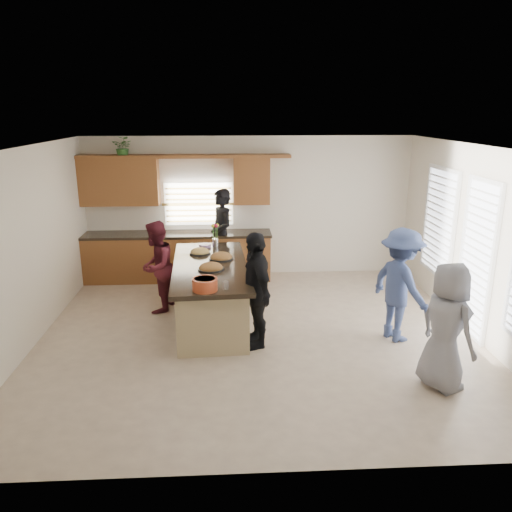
{
  "coord_description": "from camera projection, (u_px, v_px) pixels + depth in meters",
  "views": [
    {
      "loc": [
        -0.4,
        -6.92,
        3.29
      ],
      "look_at": [
        -0.0,
        0.33,
        1.15
      ],
      "focal_mm": 35.0,
      "sensor_mm": 36.0,
      "label": 1
    }
  ],
  "objects": [
    {
      "name": "floor",
      "position": [
        257.0,
        335.0,
        7.58
      ],
      "size": [
        6.5,
        6.5,
        0.0
      ],
      "primitive_type": "plane",
      "color": "beige",
      "rests_on": "ground"
    },
    {
      "name": "room_shell",
      "position": [
        257.0,
        212.0,
        7.04
      ],
      "size": [
        6.52,
        6.02,
        2.81
      ],
      "color": "silver",
      "rests_on": "ground"
    },
    {
      "name": "back_cabinetry",
      "position": [
        175.0,
        235.0,
        9.86
      ],
      "size": [
        4.08,
        0.66,
        2.46
      ],
      "color": "brown",
      "rests_on": "ground"
    },
    {
      "name": "right_wall_glazing",
      "position": [
        479.0,
        249.0,
        7.24
      ],
      "size": [
        0.06,
        4.0,
        2.25
      ],
      "color": "white",
      "rests_on": "ground"
    },
    {
      "name": "island",
      "position": [
        211.0,
        294.0,
        7.96
      ],
      "size": [
        1.3,
        2.76,
        0.95
      ],
      "rotation": [
        0.0,
        0.0,
        0.05
      ],
      "color": "tan",
      "rests_on": "ground"
    },
    {
      "name": "platter_front",
      "position": [
        211.0,
        268.0,
        7.57
      ],
      "size": [
        0.4,
        0.4,
        0.16
      ],
      "color": "black",
      "rests_on": "island"
    },
    {
      "name": "platter_mid",
      "position": [
        221.0,
        257.0,
        8.11
      ],
      "size": [
        0.4,
        0.4,
        0.16
      ],
      "color": "black",
      "rests_on": "island"
    },
    {
      "name": "platter_back",
      "position": [
        200.0,
        252.0,
        8.41
      ],
      "size": [
        0.36,
        0.36,
        0.15
      ],
      "color": "black",
      "rests_on": "island"
    },
    {
      "name": "salad_bowl",
      "position": [
        205.0,
        284.0,
        6.68
      ],
      "size": [
        0.34,
        0.34,
        0.17
      ],
      "color": "#CB4A25",
      "rests_on": "island"
    },
    {
      "name": "clear_cup",
      "position": [
        226.0,
        285.0,
        6.75
      ],
      "size": [
        0.08,
        0.08,
        0.1
      ],
      "primitive_type": "cylinder",
      "color": "white",
      "rests_on": "island"
    },
    {
      "name": "plate_stack",
      "position": [
        205.0,
        246.0,
        8.82
      ],
      "size": [
        0.21,
        0.21,
        0.05
      ],
      "primitive_type": "cylinder",
      "color": "#B687C4",
      "rests_on": "island"
    },
    {
      "name": "flower_vase",
      "position": [
        215.0,
        234.0,
        8.79
      ],
      "size": [
        0.14,
        0.14,
        0.41
      ],
      "color": "silver",
      "rests_on": "island"
    },
    {
      "name": "potted_plant",
      "position": [
        123.0,
        147.0,
        9.42
      ],
      "size": [
        0.43,
        0.39,
        0.41
      ],
      "primitive_type": "imported",
      "rotation": [
        0.0,
        0.0,
        -0.21
      ],
      "color": "#366E2C",
      "rests_on": "back_cabinetry"
    },
    {
      "name": "woman_left_back",
      "position": [
        222.0,
        235.0,
        9.78
      ],
      "size": [
        0.67,
        0.79,
        1.83
      ],
      "primitive_type": "imported",
      "rotation": [
        0.0,
        0.0,
        -1.16
      ],
      "color": "black",
      "rests_on": "ground"
    },
    {
      "name": "woman_left_mid",
      "position": [
        157.0,
        267.0,
        8.3
      ],
      "size": [
        0.73,
        0.86,
        1.54
      ],
      "primitive_type": "imported",
      "rotation": [
        0.0,
        0.0,
        -1.79
      ],
      "color": "maroon",
      "rests_on": "ground"
    },
    {
      "name": "woman_left_front",
      "position": [
        256.0,
        290.0,
        7.04
      ],
      "size": [
        0.62,
        1.05,
        1.68
      ],
      "primitive_type": "imported",
      "rotation": [
        0.0,
        0.0,
        -1.34
      ],
      "color": "black",
      "rests_on": "ground"
    },
    {
      "name": "woman_right_back",
      "position": [
        400.0,
        285.0,
        7.23
      ],
      "size": [
        1.0,
        1.25,
        1.69
      ],
      "primitive_type": "imported",
      "rotation": [
        0.0,
        0.0,
        1.97
      ],
      "color": "#38497B",
      "rests_on": "ground"
    },
    {
      "name": "woman_right_front",
      "position": [
        446.0,
        327.0,
        5.94
      ],
      "size": [
        0.77,
        0.92,
        1.6
      ],
      "primitive_type": "imported",
      "rotation": [
        0.0,
        0.0,
        1.97
      ],
      "color": "gray",
      "rests_on": "ground"
    }
  ]
}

